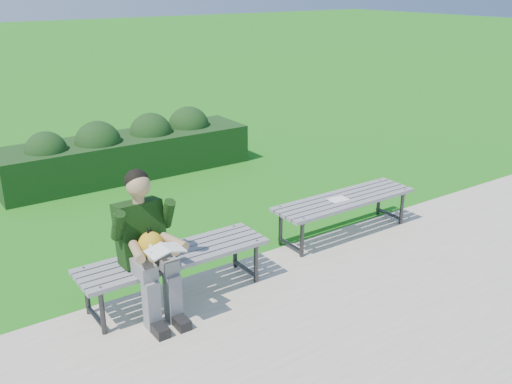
% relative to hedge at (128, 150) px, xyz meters
% --- Properties ---
extents(ground, '(80.00, 80.00, 0.00)m').
position_rel_hedge_xyz_m(ground, '(0.09, -3.42, -0.39)').
color(ground, '#297920').
rests_on(ground, ground).
extents(walkway, '(30.00, 3.50, 0.02)m').
position_rel_hedge_xyz_m(walkway, '(0.09, -5.17, -0.38)').
color(walkway, '#BAB59E').
rests_on(walkway, ground).
extents(hedge, '(3.81, 0.97, 0.91)m').
position_rel_hedge_xyz_m(hedge, '(0.00, 0.00, 0.00)').
color(hedge, '#123B0E').
rests_on(hedge, ground).
extents(bench_left, '(1.80, 0.50, 0.46)m').
position_rel_hedge_xyz_m(bench_left, '(-1.11, -3.71, 0.02)').
color(bench_left, gray).
rests_on(bench_left, walkway).
extents(bench_right, '(1.80, 0.50, 0.46)m').
position_rel_hedge_xyz_m(bench_right, '(1.17, -3.54, 0.02)').
color(bench_right, gray).
rests_on(bench_right, walkway).
extents(seated_boy, '(0.56, 0.76, 1.31)m').
position_rel_hedge_xyz_m(seated_boy, '(-1.41, -3.80, 0.32)').
color(seated_boy, slate).
rests_on(seated_boy, walkway).
extents(paper_sheet, '(0.24, 0.18, 0.01)m').
position_rel_hedge_xyz_m(paper_sheet, '(1.07, -3.54, 0.08)').
color(paper_sheet, white).
rests_on(paper_sheet, bench_right).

